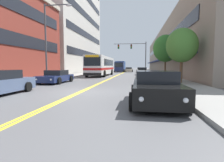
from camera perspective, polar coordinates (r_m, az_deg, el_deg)
ground_plane at (r=47.60m, az=4.12°, el=2.94°), size 240.00×240.00×0.00m
sidewalk_left at (r=48.63m, az=-4.21°, el=3.07°), size 3.12×106.00×0.16m
sidewalk_right at (r=47.61m, az=12.64°, el=2.93°), size 3.12×106.00×0.16m
centre_line at (r=47.60m, az=4.12°, el=2.94°), size 0.34×106.00×0.01m
office_tower_left at (r=48.62m, az=-15.38°, el=21.84°), size 12.08×28.66×31.85m
storefront_row_right at (r=48.49m, az=19.67°, el=8.81°), size 9.10×68.00×10.33m
city_bus at (r=29.57m, az=-3.53°, el=5.21°), size 2.92×11.88×3.14m
car_navy_parked_left_mid at (r=17.64m, az=-17.76°, el=1.30°), size 2.13×4.61×1.22m
car_black_parked_right_foreground at (r=7.59m, az=14.18°, el=-2.45°), size 2.13×4.22×1.40m
car_silver_parked_right_mid at (r=46.97m, az=9.32°, el=3.59°), size 2.18×4.54×1.28m
car_beige_parked_right_far at (r=33.00m, az=9.84°, el=3.13°), size 2.04×4.32×1.36m
car_champagne_moving_lead at (r=48.25m, az=5.51°, el=3.69°), size 2.17×4.50×1.29m
box_truck at (r=48.71m, az=2.71°, el=4.81°), size 2.67×7.57×2.94m
traffic_signal_mast at (r=38.66m, az=7.44°, el=9.69°), size 7.03×0.38×6.79m
street_lamp_left_near at (r=18.27m, az=-19.68°, el=13.83°), size 2.76×0.28×7.48m
street_tree_right_near at (r=16.37m, az=21.85°, el=10.72°), size 2.65×2.65×4.68m
street_tree_right_mid at (r=26.85m, az=17.09°, el=10.14°), size 3.56×3.56×5.97m
fire_hydrant at (r=23.84m, az=14.23°, el=2.29°), size 0.34×0.26×0.86m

